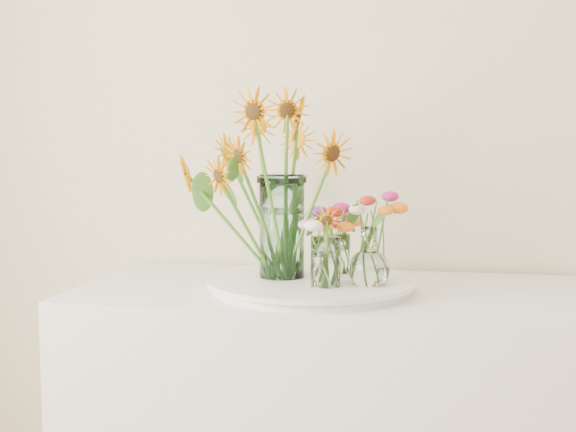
% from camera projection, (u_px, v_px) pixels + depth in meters
% --- Properties ---
extents(tray, '(0.49, 0.49, 0.02)m').
position_uv_depth(tray, '(311.00, 286.00, 1.80)').
color(tray, white).
rests_on(tray, counter).
extents(mason_jar, '(0.14, 0.14, 0.26)m').
position_uv_depth(mason_jar, '(282.00, 227.00, 1.81)').
color(mason_jar, '#A4DBCD').
rests_on(mason_jar, tray).
extents(sunflower_bouquet, '(0.88, 0.88, 0.50)m').
position_uv_depth(sunflower_bouquet, '(282.00, 181.00, 1.80)').
color(sunflower_bouquet, orange).
rests_on(sunflower_bouquet, tray).
extents(small_vase_a, '(0.09, 0.09, 0.12)m').
position_uv_depth(small_vase_a, '(326.00, 263.00, 1.69)').
color(small_vase_a, white).
rests_on(small_vase_a, tray).
extents(wildflower_posy_a, '(0.19, 0.19, 0.21)m').
position_uv_depth(wildflower_posy_a, '(326.00, 244.00, 1.69)').
color(wildflower_posy_a, orange).
rests_on(wildflower_posy_a, tray).
extents(small_vase_b, '(0.12, 0.12, 0.15)m').
position_uv_depth(small_vase_b, '(369.00, 257.00, 1.71)').
color(small_vase_b, white).
rests_on(small_vase_b, tray).
extents(wildflower_posy_b, '(0.19, 0.19, 0.24)m').
position_uv_depth(wildflower_posy_b, '(370.00, 238.00, 1.71)').
color(wildflower_posy_b, orange).
rests_on(wildflower_posy_b, tray).
extents(small_vase_c, '(0.07, 0.07, 0.11)m').
position_uv_depth(small_vase_c, '(338.00, 254.00, 1.88)').
color(small_vase_c, white).
rests_on(small_vase_c, tray).
extents(wildflower_posy_c, '(0.20, 0.20, 0.20)m').
position_uv_depth(wildflower_posy_c, '(338.00, 237.00, 1.88)').
color(wildflower_posy_c, orange).
rests_on(wildflower_posy_c, tray).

